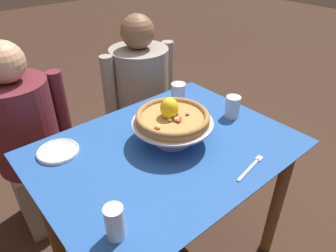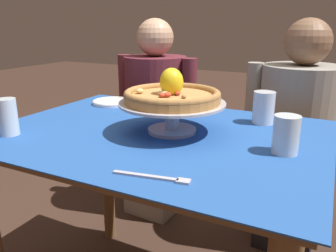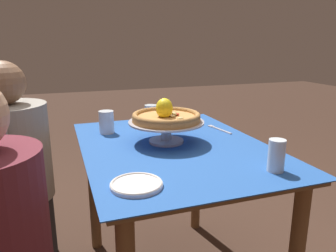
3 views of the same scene
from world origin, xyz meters
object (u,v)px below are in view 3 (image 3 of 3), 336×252
Objects in this scene: diner_right at (15,174)px; side_plate at (136,184)px; pizza at (166,116)px; water_glass_side_right at (151,115)px; water_glass_front_left at (276,158)px; dinner_fork at (218,129)px; pizza_stand at (166,127)px; water_glass_back_right at (107,123)px.

side_plate is at bearing -148.83° from diner_right.
water_glass_side_right is (0.37, -0.03, -0.08)m from pizza.
water_glass_side_right is at bearing 15.63° from water_glass_front_left.
side_plate is 0.91× the size of dinner_fork.
dinner_fork is (0.12, -0.34, -0.12)m from pizza.
diner_right is (0.34, 0.71, -0.27)m from pizza_stand.
dinner_fork is (0.55, -0.59, -0.01)m from side_plate.
diner_right is at bearing 64.58° from pizza_stand.
pizza_stand is 0.54m from water_glass_front_left.
water_glass_back_right is at bearing 43.40° from pizza.
water_glass_back_right is at bearing 35.25° from water_glass_front_left.
pizza_stand is 0.37m from dinner_fork.
water_glass_back_right is (0.25, 0.24, -0.08)m from pizza.
pizza is 2.91× the size of water_glass_side_right.
pizza is 0.85m from diner_right.
water_glass_side_right is 0.40m from dinner_fork.
pizza is 2.63× the size of water_glass_front_left.
pizza_stand is at bearing -136.37° from water_glass_back_right.
diner_right is at bearing 64.48° from pizza.
side_plate is at bearing 149.67° from pizza.
pizza_stand is 0.35m from water_glass_back_right.
side_plate is at bearing 179.25° from water_glass_back_right.
diner_right is (0.22, 1.05, -0.20)m from dinner_fork.
water_glass_front_left is 0.52m from side_plate.
diner_right reaches higher than pizza.
pizza is 0.38m from water_glass_side_right.
pizza_stand is 0.05m from pizza.
diner_right is at bearing 92.33° from water_glass_side_right.
water_glass_back_right is (0.25, 0.24, -0.02)m from pizza_stand.
water_glass_side_right is (0.12, -0.27, -0.00)m from water_glass_back_right.
pizza is (-0.00, 0.00, 0.05)m from pizza_stand.
pizza reaches higher than pizza_stand.
water_glass_front_left is at bearing -150.05° from pizza.
diner_right reaches higher than dinner_fork.
water_glass_side_right is at bearing -67.00° from water_glass_back_right.
pizza is 0.36m from water_glass_back_right.
side_plate is at bearing 160.43° from water_glass_side_right.
dinner_fork is at bearing -102.66° from water_glass_back_right.
water_glass_back_right is at bearing 43.63° from pizza_stand.
pizza is 0.51m from side_plate.
pizza is at bearing 174.77° from water_glass_side_right.
water_glass_front_left is 0.86m from water_glass_side_right.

